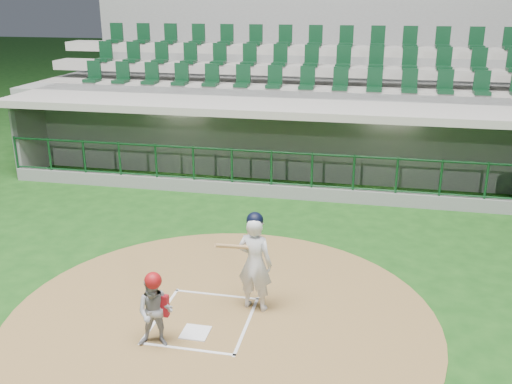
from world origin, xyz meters
TOP-DOWN VIEW (x-y plane):
  - ground at (0.00, 0.00)m, footprint 120.00×120.00m
  - dirt_circle at (0.30, -0.20)m, footprint 7.20×7.20m
  - home_plate at (0.00, -0.70)m, footprint 0.43×0.43m
  - batter_box_chalk at (0.00, -0.30)m, footprint 1.55×1.80m
  - dugout_structure at (0.13, 7.83)m, footprint 16.40×3.70m
  - seating_deck at (0.00, 10.91)m, footprint 17.00×6.72m
  - batter at (0.76, 0.26)m, footprint 0.88×0.90m
  - catcher at (-0.48, -1.12)m, footprint 0.63×0.52m

SIDE VIEW (x-z plane):
  - ground at x=0.00m, z-range 0.00..0.00m
  - dirt_circle at x=0.30m, z-range 0.00..0.01m
  - batter_box_chalk at x=0.00m, z-range 0.01..0.02m
  - home_plate at x=0.00m, z-range 0.01..0.03m
  - catcher at x=-0.48m, z-range 0.00..1.24m
  - batter at x=0.76m, z-range 0.01..1.78m
  - dugout_structure at x=0.13m, z-range -0.54..2.46m
  - seating_deck at x=0.00m, z-range -1.15..4.00m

